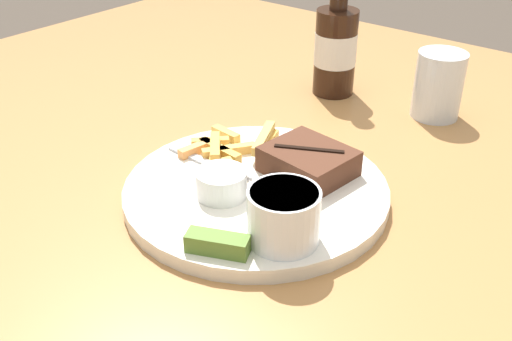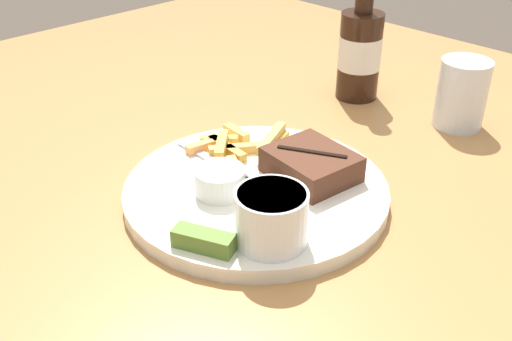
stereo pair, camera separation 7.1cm
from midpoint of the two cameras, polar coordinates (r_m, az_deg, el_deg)
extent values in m
cube|color=#A87542|center=(0.74, 2.75, -3.96)|extent=(1.59, 1.44, 0.04)
cylinder|color=#A87542|center=(1.78, -0.37, 3.96)|extent=(0.06, 0.06, 0.72)
cylinder|color=silver|center=(0.72, 2.80, -2.20)|extent=(0.32, 0.32, 0.01)
cylinder|color=white|center=(0.72, 2.82, -1.59)|extent=(0.32, 0.32, 0.00)
cube|color=#512D1E|center=(0.73, 8.04, 0.50)|extent=(0.11, 0.10, 0.03)
cube|color=black|center=(0.72, 8.14, 1.70)|extent=(0.08, 0.04, 0.00)
cube|color=gold|center=(0.82, 0.57, 3.54)|extent=(0.05, 0.02, 0.01)
cube|color=#F39F56|center=(0.79, -2.50, 2.27)|extent=(0.02, 0.05, 0.01)
cube|color=gold|center=(0.78, -0.23, 2.03)|extent=(0.07, 0.02, 0.01)
cube|color=#E3B552|center=(0.74, 0.86, 0.08)|extent=(0.05, 0.04, 0.01)
cube|color=gold|center=(0.77, -0.69, 2.41)|extent=(0.05, 0.06, 0.01)
cube|color=#EDB454|center=(0.78, 0.64, 1.95)|extent=(0.05, 0.07, 0.01)
cube|color=#E4B556|center=(0.79, 4.06, 2.97)|extent=(0.04, 0.08, 0.01)
cube|color=gold|center=(0.80, 4.61, 2.70)|extent=(0.03, 0.05, 0.01)
cube|color=gold|center=(0.80, -1.03, 2.81)|extent=(0.04, 0.04, 0.01)
cube|color=#EAA64A|center=(0.76, -0.84, 1.14)|extent=(0.06, 0.07, 0.01)
cylinder|color=white|center=(0.61, 4.79, -4.59)|extent=(0.08, 0.08, 0.06)
cylinder|color=beige|center=(0.60, 4.88, -2.77)|extent=(0.07, 0.07, 0.01)
cylinder|color=silver|center=(0.69, -0.56, -1.12)|extent=(0.06, 0.06, 0.03)
cylinder|color=#B22319|center=(0.69, -0.56, -0.21)|extent=(0.05, 0.05, 0.01)
cube|color=#567A2D|center=(0.61, -1.71, -6.79)|extent=(0.07, 0.05, 0.02)
cube|color=#B7B7BC|center=(0.78, -2.18, 1.39)|extent=(0.10, 0.02, 0.00)
cube|color=#B7B7BC|center=(0.73, 1.05, -0.63)|extent=(0.03, 0.00, 0.00)
cube|color=#B7B7BC|center=(0.73, 1.30, -0.51)|extent=(0.03, 0.00, 0.00)
cube|color=#B7B7BC|center=(0.74, 1.55, -0.38)|extent=(0.03, 0.00, 0.00)
cube|color=#B7B7BC|center=(0.77, 7.39, 0.98)|extent=(0.03, 0.11, 0.00)
cube|color=black|center=(0.71, 4.00, -1.45)|extent=(0.02, 0.06, 0.01)
cylinder|color=black|center=(0.99, 11.87, 10.57)|extent=(0.07, 0.07, 0.14)
cylinder|color=silver|center=(0.99, 11.92, 10.95)|extent=(0.07, 0.07, 0.05)
cylinder|color=silver|center=(0.94, 21.08, 6.78)|extent=(0.07, 0.07, 0.10)
camera|label=1|loc=(0.04, -87.14, 1.69)|focal=42.00mm
camera|label=2|loc=(0.04, 92.86, -1.69)|focal=42.00mm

